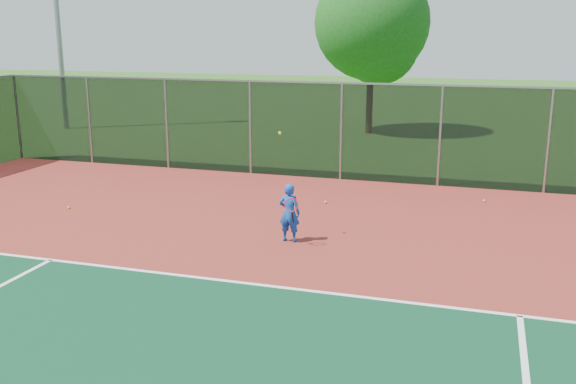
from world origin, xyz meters
name	(u,v)px	position (x,y,z in m)	size (l,w,h in m)	color
court_apron	(388,327)	(0.00, 2.00, 0.01)	(30.00, 20.00, 0.02)	maroon
fence_back	(440,135)	(0.00, 12.00, 1.56)	(30.00, 0.06, 3.03)	black
tennis_player	(289,213)	(-2.72, 5.60, 0.68)	(0.59, 0.58, 2.43)	#1348B3
practice_ball_0	(69,207)	(-9.05, 6.47, 0.06)	(0.07, 0.07, 0.07)	#CBE71A
practice_ball_2	(484,201)	(1.37, 10.39, 0.06)	(0.07, 0.07, 0.07)	#CBE71A
practice_ball_4	(326,202)	(-2.73, 8.98, 0.06)	(0.07, 0.07, 0.07)	#CBE71A
tree_back_left	(374,28)	(-3.74, 21.70, 4.70)	(5.10, 5.10, 7.49)	#332012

